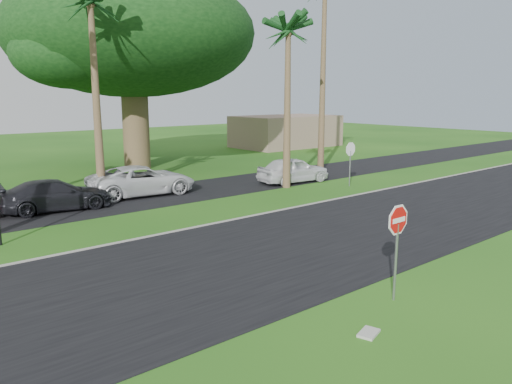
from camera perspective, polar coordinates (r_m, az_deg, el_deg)
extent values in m
plane|color=#1F5214|center=(14.86, 4.67, -9.14)|extent=(120.00, 120.00, 0.00)
cube|color=black|center=(16.26, -0.31, -7.25)|extent=(120.00, 8.00, 0.02)
cube|color=black|center=(24.99, -15.83, -1.10)|extent=(120.00, 5.00, 0.02)
cube|color=gray|center=(19.42, -7.96, -4.21)|extent=(120.00, 0.12, 0.06)
cylinder|color=gray|center=(13.09, 15.66, -7.75)|extent=(0.07, 0.07, 2.00)
cylinder|color=white|center=(12.78, 15.92, -3.08)|extent=(1.05, 0.02, 1.05)
cylinder|color=red|center=(12.78, 15.92, -3.08)|extent=(0.90, 0.02, 0.90)
cube|color=white|center=(12.78, 15.92, -3.08)|extent=(0.50, 0.02, 0.12)
cylinder|color=gray|center=(28.52, 10.68, 2.64)|extent=(0.07, 0.07, 2.00)
cylinder|color=white|center=(28.38, 10.76, 4.84)|extent=(1.05, 0.02, 1.05)
cylinder|color=red|center=(28.38, 10.76, 4.84)|extent=(0.90, 0.02, 0.90)
cube|color=white|center=(28.38, 10.76, 4.84)|extent=(0.50, 0.02, 0.12)
cone|color=brown|center=(25.84, -17.78, 9.79)|extent=(0.44, 0.44, 9.50)
cone|color=brown|center=(27.40, 3.60, 9.30)|extent=(0.44, 0.44, 8.50)
cone|color=brown|center=(33.78, 7.63, 12.55)|extent=(0.44, 0.44, 12.00)
cylinder|color=brown|center=(35.67, -13.57, 7.44)|extent=(1.80, 1.80, 6.00)
ellipsoid|color=black|center=(35.81, -14.03, 17.06)|extent=(16.50, 16.50, 8.25)
cube|color=gray|center=(49.45, 3.45, 6.96)|extent=(10.00, 6.00, 3.00)
imported|color=black|center=(23.92, -21.92, -0.37)|extent=(4.95, 2.47, 1.38)
imported|color=silver|center=(26.24, -12.88, 1.28)|extent=(5.69, 3.07, 1.52)
imported|color=silver|center=(29.21, 4.28, 2.51)|extent=(4.55, 2.19, 1.50)
cube|color=#A9A9A1|center=(11.55, 12.75, -15.45)|extent=(0.63, 0.50, 0.06)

